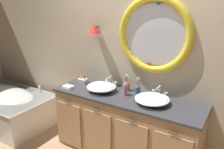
{
  "coord_description": "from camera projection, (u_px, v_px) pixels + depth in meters",
  "views": [
    {
      "loc": [
        1.25,
        -2.03,
        1.96
      ],
      "look_at": [
        -0.17,
        0.25,
        1.09
      ],
      "focal_mm": 36.29,
      "sensor_mm": 36.0,
      "label": 1
    }
  ],
  "objects": [
    {
      "name": "sink_basin_left",
      "position": [
        101.0,
        87.0,
        2.95
      ],
      "size": [
        0.38,
        0.38,
        0.12
      ],
      "color": "white",
      "rests_on": "vanity_counter"
    },
    {
      "name": "vanity_counter",
      "position": [
        125.0,
        126.0,
        2.94
      ],
      "size": [
        1.92,
        0.62,
        0.84
      ],
      "color": "tan",
      "rests_on": "ground_plane"
    },
    {
      "name": "toothbrush_holder_left",
      "position": [
        127.0,
        86.0,
        2.98
      ],
      "size": [
        0.08,
        0.08,
        0.22
      ],
      "color": "#996647",
      "rests_on": "vanity_counter"
    },
    {
      "name": "toiletry_basket",
      "position": [
        83.0,
        80.0,
        3.26
      ],
      "size": [
        0.13,
        0.09,
        0.12
      ],
      "color": "beige",
      "rests_on": "vanity_counter"
    },
    {
      "name": "faucet_set_left",
      "position": [
        111.0,
        82.0,
        3.14
      ],
      "size": [
        0.2,
        0.14,
        0.14
      ],
      "color": "silver",
      "rests_on": "vanity_counter"
    },
    {
      "name": "faucet_set_right",
      "position": [
        159.0,
        92.0,
        2.78
      ],
      "size": [
        0.21,
        0.14,
        0.14
      ],
      "color": "silver",
      "rests_on": "vanity_counter"
    },
    {
      "name": "folded_hand_towel",
      "position": [
        68.0,
        87.0,
        3.06
      ],
      "size": [
        0.15,
        0.11,
        0.04
      ],
      "color": "white",
      "rests_on": "vanity_counter"
    },
    {
      "name": "back_wall_assembly",
      "position": [
        138.0,
        53.0,
        2.93
      ],
      "size": [
        6.4,
        0.26,
        2.6
      ],
      "color": "beige",
      "rests_on": "ground_plane"
    },
    {
      "name": "soap_dispenser",
      "position": [
        125.0,
        89.0,
        2.82
      ],
      "size": [
        0.06,
        0.07,
        0.17
      ],
      "color": "pink",
      "rests_on": "vanity_counter"
    },
    {
      "name": "bathtub",
      "position": [
        5.0,
        104.0,
        3.83
      ],
      "size": [
        1.66,
        0.93,
        0.6
      ],
      "color": "white",
      "rests_on": "ground_plane"
    },
    {
      "name": "toothbrush_holder_right",
      "position": [
        138.0,
        89.0,
        2.87
      ],
      "size": [
        0.08,
        0.08,
        0.22
      ],
      "color": "slate",
      "rests_on": "vanity_counter"
    },
    {
      "name": "sink_basin_right",
      "position": [
        152.0,
        99.0,
        2.59
      ],
      "size": [
        0.4,
        0.4,
        0.1
      ],
      "color": "white",
      "rests_on": "vanity_counter"
    }
  ]
}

